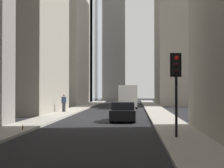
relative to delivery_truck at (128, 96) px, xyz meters
The scene contains 11 objects.
ground_plane 18.57m from the delivery_truck, behind, with size 135.00×135.00×0.00m, color black.
sidewalk_right 19.43m from the delivery_truck, 162.27° to the left, with size 90.00×2.20×0.14m, color #A8A399.
sidewalk_left 18.77m from the delivery_truck, behind, with size 90.00×2.20×0.14m, color #A8A399.
building_left_far 18.79m from the delivery_truck, 42.51° to the right, with size 13.70×10.50×28.80m.
building_right_far 19.86m from the delivery_truck, 48.06° to the left, with size 17.06×10.50×26.10m.
church_spire 31.98m from the delivery_truck, ahead, with size 4.98×4.98×37.18m.
delivery_truck is the anchor object (origin of this frame).
sedan_black 18.57m from the delivery_truck, behind, with size 4.30×1.78×1.42m.
traffic_light_foreground 28.06m from the delivery_truck, behind, with size 0.43×0.52×3.83m.
pedestrian 11.91m from the delivery_truck, 149.03° to the left, with size 0.26×0.44×1.74m.
discarded_bottle 26.06m from the delivery_truck, 168.56° to the left, with size 0.07×0.07×0.27m.
Camera 1 is at (-25.18, -2.26, 2.28)m, focal length 55.32 mm.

